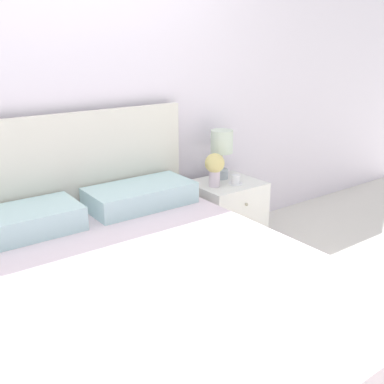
{
  "coord_description": "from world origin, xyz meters",
  "views": [
    {
      "loc": [
        -0.97,
        -2.7,
        1.54
      ],
      "look_at": [
        0.58,
        -0.58,
        0.64
      ],
      "focal_mm": 42.0,
      "sensor_mm": 36.0,
      "label": 1
    }
  ],
  "objects_px": {
    "table_lamp": "(222,147)",
    "teacup": "(236,180)",
    "nightstand": "(226,213)",
    "flower_vase": "(215,166)",
    "bed": "(146,302)"
  },
  "relations": [
    {
      "from": "bed",
      "to": "nightstand",
      "type": "relative_size",
      "value": 4.13
    },
    {
      "from": "nightstand",
      "to": "flower_vase",
      "type": "bearing_deg",
      "value": -171.6
    },
    {
      "from": "bed",
      "to": "nightstand",
      "type": "bearing_deg",
      "value": 32.42
    },
    {
      "from": "table_lamp",
      "to": "flower_vase",
      "type": "height_order",
      "value": "table_lamp"
    },
    {
      "from": "table_lamp",
      "to": "teacup",
      "type": "distance_m",
      "value": 0.28
    },
    {
      "from": "teacup",
      "to": "nightstand",
      "type": "bearing_deg",
      "value": 109.51
    },
    {
      "from": "bed",
      "to": "flower_vase",
      "type": "xyz_separation_m",
      "value": [
        1.02,
        0.71,
        0.39
      ]
    },
    {
      "from": "nightstand",
      "to": "flower_vase",
      "type": "xyz_separation_m",
      "value": [
        -0.13,
        -0.02,
        0.4
      ]
    },
    {
      "from": "nightstand",
      "to": "table_lamp",
      "type": "bearing_deg",
      "value": 73.57
    },
    {
      "from": "bed",
      "to": "teacup",
      "type": "xyz_separation_m",
      "value": [
        1.18,
        0.66,
        0.27
      ]
    },
    {
      "from": "nightstand",
      "to": "flower_vase",
      "type": "distance_m",
      "value": 0.43
    },
    {
      "from": "nightstand",
      "to": "teacup",
      "type": "distance_m",
      "value": 0.3
    },
    {
      "from": "nightstand",
      "to": "teacup",
      "type": "relative_size",
      "value": 4.65
    },
    {
      "from": "flower_vase",
      "to": "teacup",
      "type": "height_order",
      "value": "flower_vase"
    },
    {
      "from": "table_lamp",
      "to": "teacup",
      "type": "xyz_separation_m",
      "value": [
        -0.01,
        -0.18,
        -0.22
      ]
    }
  ]
}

